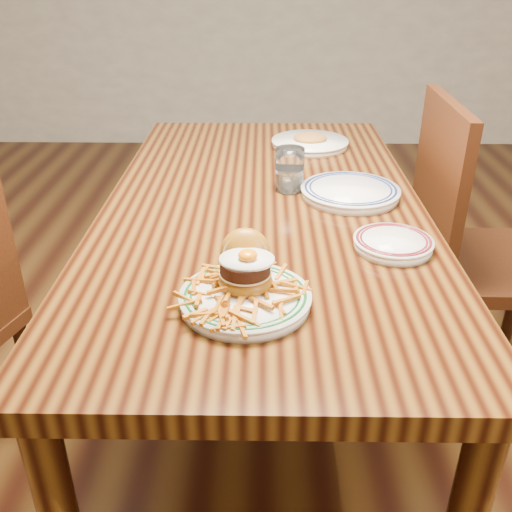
{
  "coord_description": "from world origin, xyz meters",
  "views": [
    {
      "loc": [
        -0.0,
        -1.42,
        1.34
      ],
      "look_at": [
        -0.01,
        -0.48,
        0.84
      ],
      "focal_mm": 40.0,
      "sensor_mm": 36.0,
      "label": 1
    }
  ],
  "objects_px": {
    "side_plate": "(393,243)",
    "table": "(263,232)",
    "chair_right": "(470,248)",
    "main_plate": "(245,286)"
  },
  "relations": [
    {
      "from": "table",
      "to": "chair_right",
      "type": "distance_m",
      "value": 0.68
    },
    {
      "from": "table",
      "to": "chair_right",
      "type": "bearing_deg",
      "value": 14.81
    },
    {
      "from": "main_plate",
      "to": "side_plate",
      "type": "distance_m",
      "value": 0.4
    },
    {
      "from": "chair_right",
      "to": "side_plate",
      "type": "distance_m",
      "value": 0.62
    },
    {
      "from": "main_plate",
      "to": "chair_right",
      "type": "bearing_deg",
      "value": 42.62
    },
    {
      "from": "side_plate",
      "to": "table",
      "type": "bearing_deg",
      "value": 129.24
    },
    {
      "from": "table",
      "to": "main_plate",
      "type": "height_order",
      "value": "main_plate"
    },
    {
      "from": "table",
      "to": "chair_right",
      "type": "relative_size",
      "value": 1.63
    },
    {
      "from": "table",
      "to": "chair_right",
      "type": "xyz_separation_m",
      "value": [
        0.65,
        0.17,
        -0.14
      ]
    },
    {
      "from": "table",
      "to": "main_plate",
      "type": "distance_m",
      "value": 0.51
    }
  ]
}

